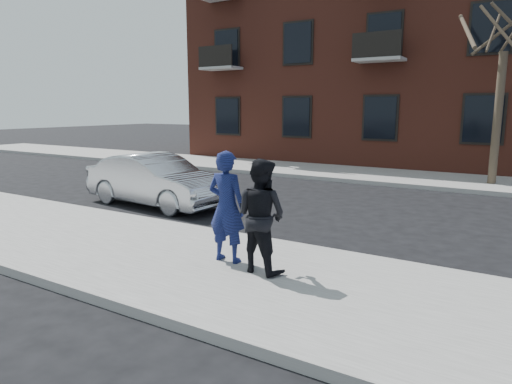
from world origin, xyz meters
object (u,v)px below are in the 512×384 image
Objects in this scene: silver_sedan at (156,180)px; man_peacoat at (261,216)px; street_tree at (508,12)px; man_hoodie at (227,207)px.

man_peacoat reaches higher than silver_sedan.
man_peacoat is at bearing -101.76° from street_tree.
man_peacoat is at bearing 169.08° from man_hoodie.
man_peacoat is (0.70, -0.11, -0.04)m from man_hoodie.
street_tree is 3.93× the size of man_peacoat.
man_hoodie is at bearing -1.14° from man_peacoat.
street_tree is 1.61× the size of silver_sedan.
man_peacoat is at bearing -117.07° from silver_sedan.
silver_sedan is (-7.48, -7.87, -4.83)m from street_tree.
man_hoodie is at bearing -119.97° from silver_sedan.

